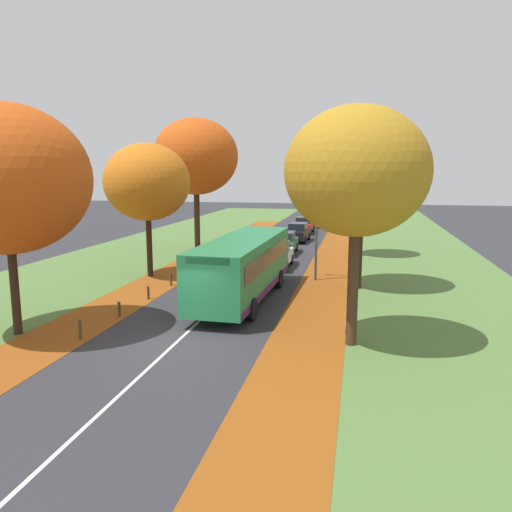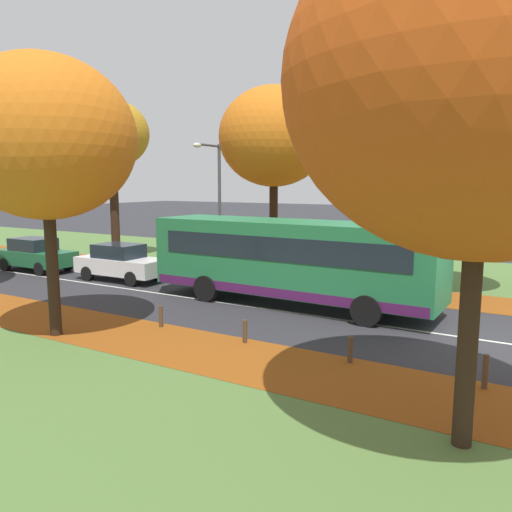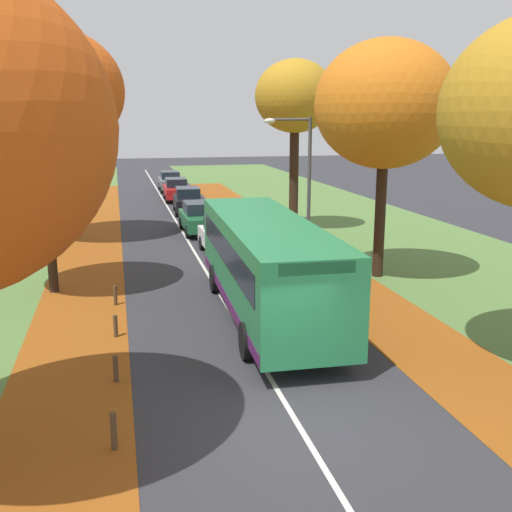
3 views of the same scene
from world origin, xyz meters
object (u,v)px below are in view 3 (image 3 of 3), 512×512
object	(u,v)px
tree_right_near	(385,105)
bollard_nearest	(114,431)
tree_right_mid	(295,98)
car_black_third_in_line	(188,200)
bollard_second	(116,369)
car_green_following	(199,218)
bollard_fourth	(115,296)
tree_left_mid	(57,91)
tree_left_near	(42,133)
car_grey_trailing	(170,181)
bollard_third	(116,326)
streetlamp_right	(301,177)
bus	(266,262)
car_white_lead	(224,237)
car_red_fourth_in_line	(176,189)

from	to	relation	value
tree_right_near	bollard_nearest	distance (m)	15.59
tree_right_mid	car_black_third_in_line	distance (m)	10.51
bollard_second	car_green_following	bearing A→B (deg)	76.14
bollard_fourth	tree_left_mid	bearing A→B (deg)	101.36
tree_left_near	car_grey_trailing	bearing A→B (deg)	76.83
tree_right_near	bollard_fourth	xyz separation A→B (m)	(-9.87, -1.48, -6.09)
tree_left_near	bollard_third	xyz separation A→B (m)	(2.09, -5.04, -5.17)
bollard_nearest	car_black_third_in_line	bearing A→B (deg)	80.40
bollard_second	streetlamp_right	bearing A→B (deg)	51.08
bollard_nearest	bollard_second	distance (m)	2.97
bollard_fourth	car_black_third_in_line	size ratio (longest dim) A/B	0.15
bus	car_black_third_in_line	distance (m)	20.71
car_grey_trailing	bus	bearing A→B (deg)	-90.01
bollard_nearest	tree_left_near	bearing A→B (deg)	100.53
streetlamp_right	tree_right_mid	bearing A→B (deg)	75.08
tree_left_near	bollard_second	distance (m)	9.76
tree_right_mid	bus	xyz separation A→B (m)	(-4.97, -13.72, -5.25)
tree_right_mid	bollard_second	bearing A→B (deg)	-118.44
bollard_nearest	bollard_second	size ratio (longest dim) A/B	1.17
bollard_second	bollard_third	distance (m)	2.97
streetlamp_right	car_grey_trailing	xyz separation A→B (m)	(-2.67, 27.40, -2.92)
car_white_lead	car_black_third_in_line	size ratio (longest dim) A/B	0.99
tree_right_mid	streetlamp_right	bearing A→B (deg)	-104.92
car_white_lead	car_red_fourth_in_line	xyz separation A→B (m)	(-0.28, 18.20, 0.00)
streetlamp_right	car_red_fourth_in_line	distance (m)	21.99
car_white_lead	car_green_following	distance (m)	5.45
bollard_third	bus	size ratio (longest dim) A/B	0.06
tree_right_near	tree_right_mid	world-z (taller)	tree_right_mid
tree_right_near	bollard_second	xyz separation A→B (m)	(-9.88, -7.42, -6.09)
tree_right_mid	car_red_fourth_in_line	size ratio (longest dim) A/B	2.11
bollard_second	car_red_fourth_in_line	distance (m)	30.87
tree_right_near	car_grey_trailing	xyz separation A→B (m)	(-5.34, 28.89, -5.60)
bollard_second	bollard_third	xyz separation A→B (m)	(0.01, 2.97, 0.00)
tree_left_mid	bollard_fourth	bearing A→B (deg)	-78.64
tree_left_mid	car_green_following	xyz separation A→B (m)	(6.68, 0.36, -6.37)
streetlamp_right	car_red_fourth_in_line	bearing A→B (deg)	97.21
bollard_second	bollard_third	size ratio (longest dim) A/B	1.00
bollard_nearest	bus	bearing A→B (deg)	56.02
tree_right_near	bollard_third	xyz separation A→B (m)	(-9.87, -4.45, -6.09)
car_black_third_in_line	tree_left_mid	bearing A→B (deg)	-134.15
tree_left_near	car_white_lead	size ratio (longest dim) A/B	1.82
tree_left_mid	tree_right_mid	xyz separation A→B (m)	(11.79, 0.13, -0.22)
bollard_nearest	car_black_third_in_line	xyz separation A→B (m)	(4.65, 27.49, 0.44)
tree_left_near	bus	xyz separation A→B (m)	(6.62, -4.19, -3.79)
tree_right_mid	tree_left_near	bearing A→B (deg)	-140.56
tree_left_near	bollard_nearest	size ratio (longest dim) A/B	10.31
car_green_following	car_red_fourth_in_line	distance (m)	12.77
tree_right_near	streetlamp_right	bearing A→B (deg)	150.84
bollard_fourth	tree_left_near	bearing A→B (deg)	135.43
tree_left_mid	car_red_fourth_in_line	size ratio (longest dim) A/B	2.37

